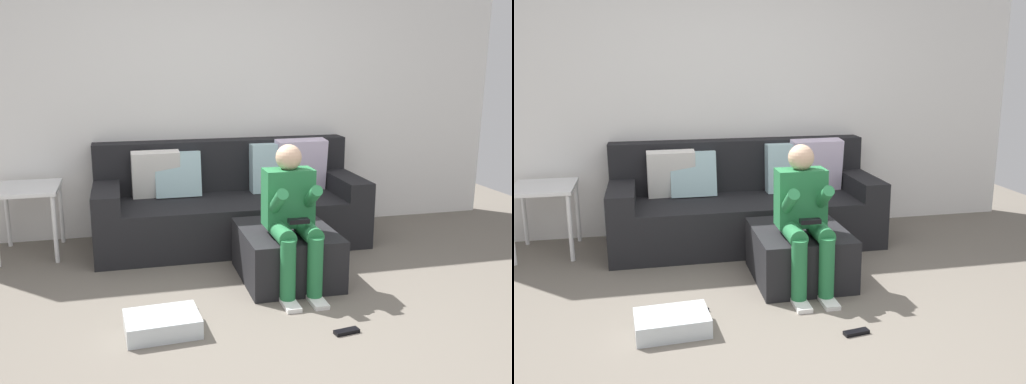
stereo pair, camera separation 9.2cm
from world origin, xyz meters
TOP-DOWN VIEW (x-y plane):
  - ground_plane at (0.00, 0.00)m, footprint 7.23×7.23m
  - wall_back at (0.00, 2.42)m, footprint 5.56×0.10m
  - couch_sectional at (0.04, 1.99)m, footprint 2.31×0.91m
  - ottoman at (0.27, 1.01)m, footprint 0.67×0.79m
  - person_seated at (0.24, 0.81)m, footprint 0.34×0.60m
  - storage_bin at (-0.70, 0.35)m, footprint 0.46×0.34m
  - side_table at (-1.64, 2.01)m, footprint 0.50×0.58m
  - remote_near_ottoman at (0.37, 0.09)m, footprint 0.16×0.08m
  - remote_by_storage_bin at (-0.52, 0.56)m, footprint 0.15×0.12m

SIDE VIEW (x-z plane):
  - ground_plane at x=0.00m, z-range 0.00..0.00m
  - remote_near_ottoman at x=0.37m, z-range 0.00..0.02m
  - remote_by_storage_bin at x=-0.52m, z-range 0.00..0.02m
  - storage_bin at x=-0.70m, z-range 0.00..0.11m
  - ottoman at x=0.27m, z-range 0.00..0.38m
  - couch_sectional at x=0.04m, z-range -0.11..0.78m
  - side_table at x=-1.64m, z-range 0.20..0.78m
  - person_seated at x=0.24m, z-range 0.05..1.07m
  - wall_back at x=0.00m, z-range 0.00..2.53m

